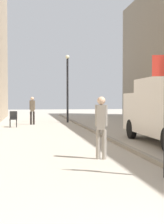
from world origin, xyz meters
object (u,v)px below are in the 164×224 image
Objects in this scene: pedestrian_mid_block at (32,109)px; cafe_chair_near_window at (13,118)px; pedestrian_main_foreground at (101,123)px; lamp_post at (68,84)px.

pedestrian_mid_block is 1.92× the size of cafe_chair_near_window.
pedestrian_main_foreground is at bearing 105.75° from cafe_chair_near_window.
pedestrian_mid_block reaches higher than pedestrian_main_foreground.
cafe_chair_near_window is at bearing -136.64° from lamp_post.
pedestrian_main_foreground is 14.76m from lamp_post.
cafe_chair_near_window is (-1.14, -1.82, -0.50)m from pedestrian_mid_block.
lamp_post is (2.49, 1.60, 1.68)m from pedestrian_mid_block.
lamp_post is 5.06× the size of cafe_chair_near_window.
lamp_post is at bearing 106.71° from pedestrian_main_foreground.
pedestrian_main_foreground is 13.14m from pedestrian_mid_block.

